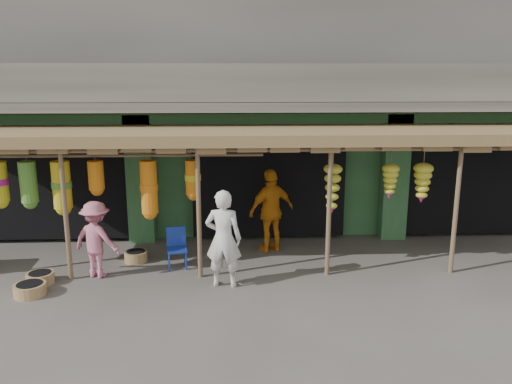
{
  "coord_description": "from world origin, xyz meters",
  "views": [
    {
      "loc": [
        -0.83,
        -9.4,
        3.82
      ],
      "look_at": [
        -0.35,
        1.0,
        1.42
      ],
      "focal_mm": 35.0,
      "sensor_mm": 36.0,
      "label": 1
    }
  ],
  "objects_px": {
    "person_shopper": "(96,239)",
    "blue_chair": "(177,245)",
    "person_front": "(223,239)",
    "person_vendor": "(271,211)"
  },
  "relations": [
    {
      "from": "person_front",
      "to": "person_shopper",
      "type": "bearing_deg",
      "value": -3.62
    },
    {
      "from": "person_shopper",
      "to": "person_vendor",
      "type": "bearing_deg",
      "value": -137.21
    },
    {
      "from": "person_shopper",
      "to": "blue_chair",
      "type": "bearing_deg",
      "value": -141.0
    },
    {
      "from": "blue_chair",
      "to": "person_shopper",
      "type": "distance_m",
      "value": 1.58
    },
    {
      "from": "person_vendor",
      "to": "blue_chair",
      "type": "bearing_deg",
      "value": -4.08
    },
    {
      "from": "blue_chair",
      "to": "person_vendor",
      "type": "bearing_deg",
      "value": 13.82
    },
    {
      "from": "person_vendor",
      "to": "person_shopper",
      "type": "xyz_separation_m",
      "value": [
        -3.5,
        -1.31,
        -0.18
      ]
    },
    {
      "from": "blue_chair",
      "to": "person_vendor",
      "type": "height_order",
      "value": "person_vendor"
    },
    {
      "from": "person_front",
      "to": "person_shopper",
      "type": "height_order",
      "value": "person_front"
    },
    {
      "from": "person_front",
      "to": "person_vendor",
      "type": "height_order",
      "value": "person_vendor"
    }
  ]
}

